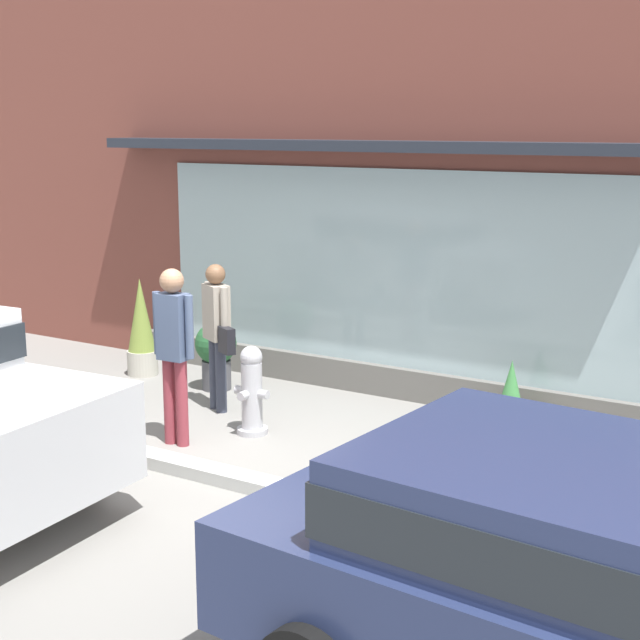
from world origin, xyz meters
TOP-DOWN VIEW (x-y plane):
  - ground_plane at (0.00, 0.00)m, footprint 60.00×60.00m
  - curb_strip at (0.00, -0.20)m, footprint 14.00×0.24m
  - storefront at (0.01, 3.19)m, footprint 14.00×0.81m
  - fire_hydrant at (-0.11, 1.03)m, footprint 0.39×0.36m
  - pedestrian_with_handbag at (-0.88, 1.46)m, footprint 0.61×0.42m
  - pedestrian_passerby at (-0.55, 0.36)m, footprint 0.47×0.24m
  - parked_car_navy at (4.27, -1.90)m, footprint 4.38×2.24m
  - potted_plant_window_left at (2.09, 2.54)m, footprint 0.31×0.31m
  - potted_plant_doorstep at (-2.64, 2.16)m, footprint 0.39×0.39m
  - potted_plant_window_center at (-1.43, 2.13)m, footprint 0.50×0.50m

SIDE VIEW (x-z plane):
  - ground_plane at x=0.00m, z-range 0.00..0.00m
  - curb_strip at x=0.00m, z-range 0.00..0.12m
  - potted_plant_window_left at x=2.09m, z-range -0.02..0.73m
  - fire_hydrant at x=-0.11m, z-range -0.01..0.91m
  - potted_plant_window_center at x=-1.43m, z-range 0.06..0.87m
  - potted_plant_doorstep at x=-2.64m, z-range -0.03..1.21m
  - parked_car_navy at x=4.27m, z-range 0.10..1.56m
  - pedestrian_with_handbag at x=-0.88m, z-range 0.13..1.77m
  - pedestrian_passerby at x=-0.55m, z-range 0.16..1.92m
  - storefront at x=0.01m, z-range -0.05..4.87m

